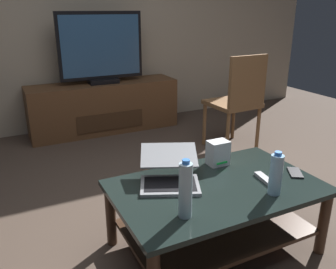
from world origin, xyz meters
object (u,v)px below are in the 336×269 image
object	(u,v)px
coffee_table	(216,205)
laptop	(169,173)
water_bottle_near	(185,190)
media_cabinet	(104,107)
cell_phone	(295,173)
dining_chair	(238,98)
water_bottle_far	(276,174)
television	(101,49)
router_box	(218,153)
tv_remote	(265,179)

from	to	relation	value
coffee_table	laptop	size ratio (longest dim) A/B	2.44
water_bottle_near	coffee_table	bearing A→B (deg)	31.48
media_cabinet	cell_phone	size ratio (longest dim) A/B	11.90
cell_phone	dining_chair	bearing A→B (deg)	99.76
cell_phone	laptop	bearing A→B (deg)	-165.48
water_bottle_far	media_cabinet	bearing A→B (deg)	93.62
coffee_table	cell_phone	bearing A→B (deg)	-9.32
coffee_table	water_bottle_near	world-z (taller)	water_bottle_near
media_cabinet	dining_chair	size ratio (longest dim) A/B	1.75
media_cabinet	television	xyz separation A→B (m)	(0.00, -0.02, 0.65)
cell_phone	media_cabinet	bearing A→B (deg)	133.04
dining_chair	water_bottle_near	xyz separation A→B (m)	(-1.36, -1.40, 0.02)
laptop	cell_phone	bearing A→B (deg)	-18.20
coffee_table	router_box	size ratio (longest dim) A/B	7.44
media_cabinet	router_box	distance (m)	2.15
water_bottle_far	tv_remote	size ratio (longest dim) A/B	1.51
dining_chair	water_bottle_far	world-z (taller)	dining_chair
coffee_table	cell_phone	distance (m)	0.53
television	dining_chair	distance (m)	1.56
coffee_table	water_bottle_far	distance (m)	0.39
water_bottle_far	coffee_table	bearing A→B (deg)	136.27
media_cabinet	tv_remote	distance (m)	2.46
router_box	cell_phone	size ratio (longest dim) A/B	1.11
coffee_table	media_cabinet	size ratio (longest dim) A/B	0.69
dining_chair	tv_remote	size ratio (longest dim) A/B	5.94
laptop	water_bottle_far	size ratio (longest dim) A/B	1.96
coffee_table	media_cabinet	world-z (taller)	media_cabinet
coffee_table	router_box	xyz separation A→B (m)	(0.16, 0.24, 0.20)
television	router_box	world-z (taller)	television
coffee_table	router_box	bearing A→B (deg)	55.53
media_cabinet	water_bottle_far	xyz separation A→B (m)	(0.16, -2.58, 0.25)
router_box	water_bottle_near	xyz separation A→B (m)	(-0.47, -0.43, 0.06)
dining_chair	water_bottle_near	distance (m)	1.95
laptop	cell_phone	xyz separation A→B (m)	(0.72, -0.24, -0.05)
water_bottle_far	tv_remote	xyz separation A→B (m)	(0.06, 0.14, -0.10)
television	water_bottle_far	distance (m)	2.60
water_bottle_near	cell_phone	world-z (taller)	water_bottle_near
television	cell_phone	world-z (taller)	television
router_box	media_cabinet	bearing A→B (deg)	92.82
laptop	tv_remote	size ratio (longest dim) A/B	2.96
television	water_bottle_far	xyz separation A→B (m)	(0.16, -2.56, -0.40)
water_bottle_near	water_bottle_far	bearing A→B (deg)	-2.34
media_cabinet	router_box	world-z (taller)	router_box
router_box	dining_chair	bearing A→B (deg)	47.55
laptop	media_cabinet	bearing A→B (deg)	82.89
dining_chair	cell_phone	world-z (taller)	dining_chair
water_bottle_far	cell_phone	distance (m)	0.33
coffee_table	television	distance (m)	2.43
television	water_bottle_far	bearing A→B (deg)	-86.35
dining_chair	coffee_table	bearing A→B (deg)	-131.02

